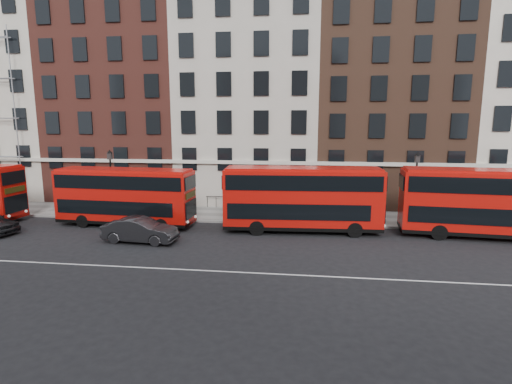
# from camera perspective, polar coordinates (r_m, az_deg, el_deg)

# --- Properties ---
(ground) EXTENTS (120.00, 120.00, 0.00)m
(ground) POSITION_cam_1_polar(r_m,az_deg,el_deg) (23.35, -6.98, -9.29)
(ground) COLOR black
(ground) RESTS_ON ground
(pavement) EXTENTS (80.00, 5.00, 0.15)m
(pavement) POSITION_cam_1_polar(r_m,az_deg,el_deg) (33.20, -2.51, -3.25)
(pavement) COLOR slate
(pavement) RESTS_ON ground
(kerb) EXTENTS (80.00, 0.30, 0.16)m
(kerb) POSITION_cam_1_polar(r_m,az_deg,el_deg) (30.81, -3.31, -4.30)
(kerb) COLOR gray
(kerb) RESTS_ON ground
(road_centre_line) EXTENTS (70.00, 0.12, 0.01)m
(road_centre_line) POSITION_cam_1_polar(r_m,az_deg,el_deg) (21.54, -8.32, -11.00)
(road_centre_line) COLOR white
(road_centre_line) RESTS_ON ground
(building_terrace) EXTENTS (64.00, 11.95, 22.00)m
(building_terrace) POSITION_cam_1_polar(r_m,az_deg,el_deg) (39.73, -1.20, 13.70)
(building_terrace) COLOR #B3AB9B
(building_terrace) RESTS_ON ground
(bus_b) EXTENTS (10.33, 3.05, 4.29)m
(bus_b) POSITION_cam_1_polar(r_m,az_deg,el_deg) (31.10, -18.24, -0.47)
(bus_b) COLOR #B70E09
(bus_b) RESTS_ON ground
(bus_c) EXTENTS (11.04, 3.21, 4.58)m
(bus_c) POSITION_cam_1_polar(r_m,az_deg,el_deg) (28.04, 6.55, -0.80)
(bus_c) COLOR #B70E09
(bus_c) RESTS_ON ground
(bus_d) EXTENTS (11.19, 3.59, 4.62)m
(bus_d) POSITION_cam_1_polar(r_m,az_deg,el_deg) (30.45, 30.19, -1.21)
(bus_d) COLOR #B70E09
(bus_d) RESTS_ON ground
(car_front) EXTENTS (4.91, 2.03, 1.58)m
(car_front) POSITION_cam_1_polar(r_m,az_deg,el_deg) (26.91, -16.21, -5.25)
(car_front) COLOR #242427
(car_front) RESTS_ON ground
(lamp_post_left) EXTENTS (0.44, 0.44, 5.33)m
(lamp_post_left) POSITION_cam_1_polar(r_m,az_deg,el_deg) (34.15, -19.97, 1.65)
(lamp_post_left) COLOR black
(lamp_post_left) RESTS_ON pavement
(lamp_post_right) EXTENTS (0.44, 0.44, 5.33)m
(lamp_post_right) POSITION_cam_1_polar(r_m,az_deg,el_deg) (31.87, 21.83, 0.98)
(lamp_post_right) COLOR black
(lamp_post_right) RESTS_ON pavement
(iron_railings) EXTENTS (6.60, 0.06, 1.00)m
(iron_railings) POSITION_cam_1_polar(r_m,az_deg,el_deg) (35.19, -1.91, -1.53)
(iron_railings) COLOR black
(iron_railings) RESTS_ON pavement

